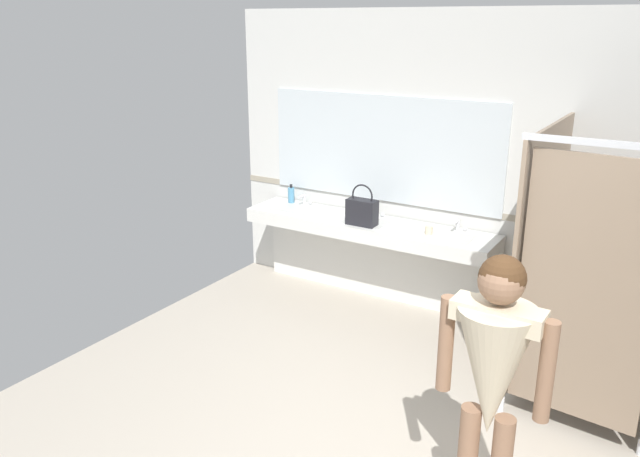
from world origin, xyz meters
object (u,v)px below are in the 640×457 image
object	(u,v)px
soap_dispenser	(291,195)
paper_cup	(429,230)
person_standing	(493,371)
handbag	(362,211)

from	to	relation	value
soap_dispenser	paper_cup	bearing A→B (deg)	-7.61
person_standing	handbag	world-z (taller)	person_standing
handbag	soap_dispenser	xyz separation A→B (m)	(-1.03, 0.30, -0.05)
soap_dispenser	person_standing	bearing A→B (deg)	-41.18
handbag	soap_dispenser	world-z (taller)	handbag
person_standing	soap_dispenser	distance (m)	4.01
soap_dispenser	handbag	bearing A→B (deg)	-16.26
handbag	person_standing	bearing A→B (deg)	-49.62
soap_dispenser	paper_cup	distance (m)	1.70
person_standing	handbag	xyz separation A→B (m)	(-1.99, 2.34, -0.07)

